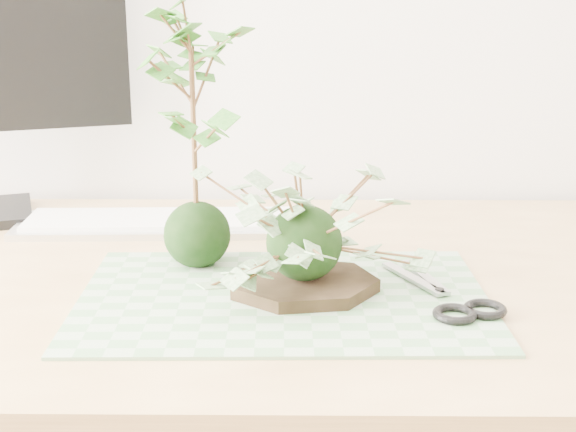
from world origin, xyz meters
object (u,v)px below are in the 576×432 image
at_px(maple_kokedama, 192,70).
at_px(keyboard, 166,223).
at_px(ivy_kokedama, 304,208).
at_px(desk, 223,335).

xyz_separation_m(maple_kokedama, keyboard, (-0.07, 0.17, -0.24)).
bearing_deg(maple_kokedama, keyboard, 111.89).
bearing_deg(keyboard, ivy_kokedama, -54.19).
bearing_deg(desk, keyboard, 117.78).
distance_m(desk, keyboard, 0.23).
distance_m(maple_kokedama, keyboard, 0.30).
xyz_separation_m(desk, keyboard, (-0.10, 0.19, 0.10)).
relative_size(maple_kokedama, keyboard, 0.80).
height_order(maple_kokedama, keyboard, maple_kokedama).
relative_size(desk, ivy_kokedama, 5.04).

